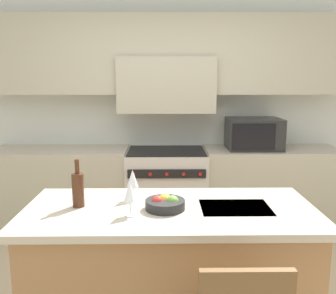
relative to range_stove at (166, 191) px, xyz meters
The scene contains 9 objects.
back_cabinetry 1.17m from the range_stove, 90.00° to the left, with size 10.00×0.46×2.70m.
back_counter 0.02m from the range_stove, 90.00° to the left, with size 3.88×0.62×0.95m.
range_stove is the anchor object (origin of this frame).
microwave 1.17m from the range_stove, ahead, with size 0.59×0.44×0.34m.
kitchen_island 1.81m from the range_stove, 89.82° to the right, with size 1.85×0.85×0.92m.
wine_bottle 1.95m from the range_stove, 108.08° to the right, with size 0.08×0.08×0.31m.
wine_glass_near 2.05m from the range_stove, 96.88° to the right, with size 0.08×0.08×0.21m.
wine_glass_far 1.77m from the range_stove, 98.38° to the right, with size 0.08×0.08×0.21m.
fruit_bowl 1.89m from the range_stove, 90.82° to the right, with size 0.25×0.25×0.09m.
Camera 1 is at (-0.04, -2.20, 1.74)m, focal length 40.00 mm.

